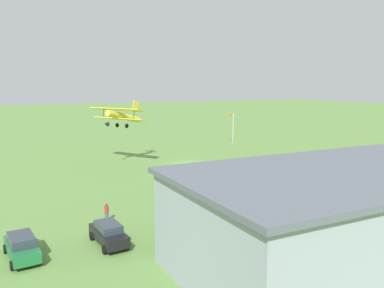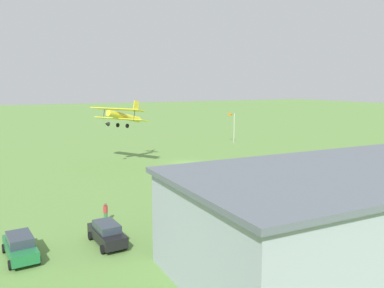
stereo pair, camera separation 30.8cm
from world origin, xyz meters
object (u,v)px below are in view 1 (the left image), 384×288
object	(u,v)px
biplane	(122,116)
car_black	(109,233)
car_green	(22,246)
windsock	(231,117)
person_by_parked_cars	(107,213)

from	to	relation	value
biplane	car_black	bearing A→B (deg)	70.89
biplane	car_green	xyz separation A→B (m)	(15.98, 28.56, -6.46)
car_green	windsock	world-z (taller)	windsock
person_by_parked_cars	windsock	bearing A→B (deg)	-135.02
biplane	car_green	world-z (taller)	biplane
car_black	person_by_parked_cars	distance (m)	5.00
biplane	person_by_parked_cars	xyz separation A→B (m)	(8.86, 24.02, -6.48)
biplane	car_black	xyz separation A→B (m)	(10.01, 28.88, -6.46)
car_green	person_by_parked_cars	distance (m)	8.45
car_green	person_by_parked_cars	size ratio (longest dim) A/B	2.75
car_green	windsock	xyz separation A→B (m)	(-42.00, -39.39, 4.62)
biplane	person_by_parked_cars	bearing A→B (deg)	69.75
biplane	windsock	distance (m)	28.24
car_green	car_black	bearing A→B (deg)	176.90
car_black	windsock	distance (m)	53.82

